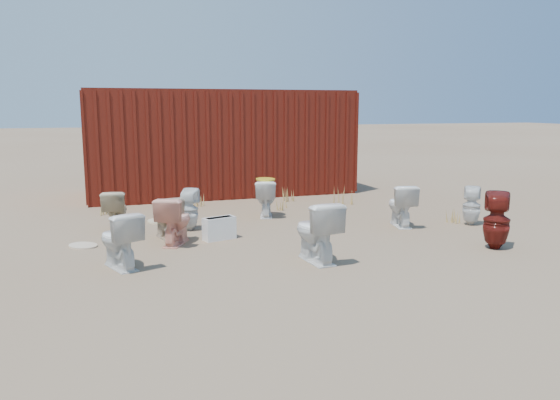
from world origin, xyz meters
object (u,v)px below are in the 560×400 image
object	(u,v)px
toilet_back_beige_left	(115,210)
toilet_back_beige_right	(166,217)
toilet_front_c	(316,231)
toilet_front_e	(401,205)
shipping_container	(219,142)
toilet_front_a	(119,240)
toilet_front_pink	(175,220)
loose_tank	(219,228)
toilet_back_a	(189,210)
toilet_back_e	(472,206)
toilet_back_yellowlid	(266,198)
toilet_front_maroon	(497,221)

from	to	relation	value
toilet_back_beige_left	toilet_back_beige_right	world-z (taller)	toilet_back_beige_left
toilet_front_c	toilet_front_e	world-z (taller)	toilet_front_c
shipping_container	toilet_back_beige_right	size ratio (longest dim) A/B	9.00
toilet_front_a	toilet_front_pink	size ratio (longest dim) A/B	1.02
toilet_front_a	loose_tank	world-z (taller)	toilet_front_a
toilet_front_pink	toilet_front_e	size ratio (longest dim) A/B	0.99
toilet_front_e	toilet_back_a	bearing A→B (deg)	-0.54
toilet_front_e	shipping_container	bearing A→B (deg)	-53.06
toilet_back_e	toilet_front_e	bearing A→B (deg)	24.81
toilet_back_beige_right	toilet_back_e	xyz separation A→B (m)	(5.14, -0.65, 0.00)
toilet_front_e	toilet_back_beige_left	world-z (taller)	toilet_front_e
toilet_back_beige_right	loose_tank	distance (m)	0.84
toilet_front_pink	loose_tank	size ratio (longest dim) A/B	1.44
toilet_back_yellowlid	loose_tank	world-z (taller)	toilet_back_yellowlid
toilet_front_pink	toilet_back_beige_right	distance (m)	0.40
toilet_front_a	toilet_front_maroon	world-z (taller)	toilet_front_maroon
toilet_front_e	toilet_back_e	world-z (taller)	toilet_front_e
shipping_container	toilet_back_beige_left	world-z (taller)	shipping_container
toilet_front_c	toilet_front_e	distance (m)	2.70
toilet_front_a	toilet_back_e	world-z (taller)	toilet_front_a
toilet_front_pink	toilet_front_maroon	distance (m)	4.69
toilet_front_e	toilet_back_beige_right	bearing A→B (deg)	7.45
shipping_container	toilet_front_pink	world-z (taller)	shipping_container
toilet_front_pink	toilet_front_c	bearing A→B (deg)	165.77
toilet_back_yellowlid	toilet_back_a	bearing A→B (deg)	41.92
toilet_front_c	toilet_back_e	distance (m)	3.64
shipping_container	toilet_front_c	xyz separation A→B (m)	(-0.05, -6.28, -0.79)
toilet_front_e	toilet_back_e	distance (m)	1.25
toilet_back_beige_right	toilet_front_maroon	bearing A→B (deg)	140.65
toilet_front_c	toilet_front_maroon	world-z (taller)	toilet_front_maroon
shipping_container	toilet_back_beige_right	xyz separation A→B (m)	(-1.78, -4.37, -0.87)
toilet_back_beige_right	loose_tank	world-z (taller)	toilet_back_beige_right
shipping_container	toilet_front_e	world-z (taller)	shipping_container
toilet_front_pink	toilet_back_beige_left	distance (m)	1.45
toilet_front_pink	toilet_front_maroon	bearing A→B (deg)	-173.05
toilet_front_c	toilet_front_a	bearing A→B (deg)	-16.50
toilet_front_maroon	toilet_back_e	world-z (taller)	toilet_front_maroon
toilet_back_yellowlid	toilet_front_pink	bearing A→B (deg)	56.85
toilet_back_a	toilet_back_yellowlid	size ratio (longest dim) A/B	1.01
shipping_container	toilet_front_pink	bearing A→B (deg)	-109.65
toilet_back_beige_right	shipping_container	bearing A→B (deg)	-126.06
toilet_back_a	toilet_front_pink	bearing A→B (deg)	95.08
shipping_container	toilet_back_beige_left	distance (m)	4.45
toilet_front_a	toilet_back_e	bearing A→B (deg)	166.50
toilet_front_c	toilet_front_maroon	xyz separation A→B (m)	(2.71, -0.20, 0.00)
toilet_back_a	shipping_container	bearing A→B (deg)	-82.39
toilet_front_pink	toilet_back_beige_right	bearing A→B (deg)	-50.06
toilet_front_e	toilet_back_beige_right	xyz separation A→B (m)	(-3.92, 0.35, -0.03)
toilet_front_pink	toilet_front_e	xyz separation A→B (m)	(3.84, 0.05, 0.00)
shipping_container	loose_tank	world-z (taller)	shipping_container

